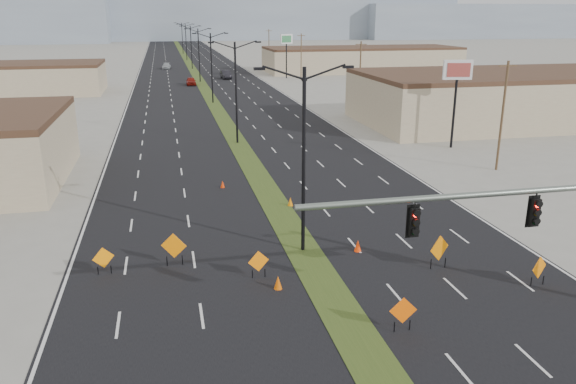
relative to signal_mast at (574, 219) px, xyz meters
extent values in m
plane|color=gray|center=(-8.56, -2.00, -4.79)|extent=(600.00, 600.00, 0.00)
cube|color=black|center=(-8.56, 98.00, -4.79)|extent=(25.00, 400.00, 0.02)
cube|color=#2F4619|center=(-8.56, 98.00, -4.79)|extent=(2.00, 400.00, 0.04)
cube|color=tan|center=(-40.56, 83.00, -2.54)|extent=(30.00, 14.00, 4.50)
cube|color=tan|center=(25.44, 43.00, -2.04)|extent=(36.00, 18.00, 5.50)
cube|color=tan|center=(29.44, 108.00, -2.29)|extent=(44.00, 16.00, 5.00)
cube|color=gray|center=(31.44, 298.00, 9.21)|extent=(220.00, 50.00, 28.00)
cube|color=gray|center=(171.44, 288.00, 4.21)|extent=(160.00, 50.00, 18.00)
cube|color=gray|center=(-38.56, 318.00, 11.21)|extent=(140.00, 50.00, 32.00)
cylinder|color=slate|center=(-3.36, 0.00, 1.31)|extent=(16.00, 0.24, 0.24)
cube|color=black|center=(-6.86, 0.00, 0.43)|extent=(0.50, 0.28, 1.30)
sphere|color=#FF0C05|center=(-6.86, -0.16, 0.78)|extent=(0.22, 0.22, 0.22)
cube|color=black|center=(-1.86, 0.00, 0.43)|extent=(0.50, 0.28, 1.30)
sphere|color=#FF0C05|center=(-1.86, -0.16, 0.78)|extent=(0.22, 0.22, 0.22)
cylinder|color=black|center=(-8.56, 10.00, 0.21)|extent=(0.20, 0.20, 10.00)
cube|color=black|center=(-10.86, 10.00, 5.16)|extent=(0.55, 0.24, 0.14)
cube|color=black|center=(-6.26, 10.00, 5.16)|extent=(0.55, 0.24, 0.14)
cylinder|color=black|center=(-8.56, 38.00, 0.21)|extent=(0.20, 0.20, 10.00)
cube|color=black|center=(-10.86, 38.00, 5.16)|extent=(0.55, 0.24, 0.14)
cube|color=black|center=(-6.26, 38.00, 5.16)|extent=(0.55, 0.24, 0.14)
cylinder|color=black|center=(-8.56, 66.00, 0.21)|extent=(0.20, 0.20, 10.00)
cube|color=black|center=(-10.86, 66.00, 5.16)|extent=(0.55, 0.24, 0.14)
cube|color=black|center=(-6.26, 66.00, 5.16)|extent=(0.55, 0.24, 0.14)
cylinder|color=black|center=(-8.56, 94.00, 0.21)|extent=(0.20, 0.20, 10.00)
cube|color=black|center=(-10.86, 94.00, 5.16)|extent=(0.55, 0.24, 0.14)
cube|color=black|center=(-6.26, 94.00, 5.16)|extent=(0.55, 0.24, 0.14)
cylinder|color=black|center=(-8.56, 122.00, 0.21)|extent=(0.20, 0.20, 10.00)
cube|color=black|center=(-10.86, 122.00, 5.16)|extent=(0.55, 0.24, 0.14)
cube|color=black|center=(-6.26, 122.00, 5.16)|extent=(0.55, 0.24, 0.14)
cylinder|color=black|center=(-8.56, 150.00, 0.21)|extent=(0.20, 0.20, 10.00)
cube|color=black|center=(-10.86, 150.00, 5.16)|extent=(0.55, 0.24, 0.14)
cube|color=black|center=(-6.26, 150.00, 5.16)|extent=(0.55, 0.24, 0.14)
cylinder|color=black|center=(-8.56, 178.00, 0.21)|extent=(0.20, 0.20, 10.00)
cube|color=black|center=(-10.86, 178.00, 5.16)|extent=(0.55, 0.24, 0.14)
cube|color=black|center=(-6.26, 178.00, 5.16)|extent=(0.55, 0.24, 0.14)
cylinder|color=#4C3823|center=(11.44, 23.00, -0.29)|extent=(0.20, 0.20, 9.00)
cube|color=#4C3823|center=(11.44, 23.00, 3.81)|extent=(1.60, 0.10, 0.10)
cylinder|color=#4C3823|center=(11.44, 58.00, -0.29)|extent=(0.20, 0.20, 9.00)
cube|color=#4C3823|center=(11.44, 58.00, 3.81)|extent=(1.60, 0.10, 0.10)
cylinder|color=#4C3823|center=(11.44, 93.00, -0.29)|extent=(0.20, 0.20, 9.00)
cube|color=#4C3823|center=(11.44, 93.00, 3.81)|extent=(1.60, 0.10, 0.10)
cylinder|color=#4C3823|center=(11.44, 128.00, -0.29)|extent=(0.20, 0.20, 9.00)
cube|color=#4C3823|center=(11.44, 128.00, 3.81)|extent=(1.60, 0.10, 0.10)
imported|color=maroon|center=(-10.56, 88.85, -4.07)|extent=(1.73, 4.25, 1.44)
imported|color=black|center=(-3.02, 98.55, -3.98)|extent=(2.04, 5.05, 1.63)
imported|color=#A4AAAD|center=(-14.65, 123.21, -4.13)|extent=(2.18, 4.71, 1.33)
cube|color=orange|center=(-19.03, 9.21, -3.88)|extent=(1.03, 0.43, 1.09)
cylinder|color=black|center=(-19.35, 9.21, -4.56)|extent=(0.05, 0.05, 0.45)
cylinder|color=black|center=(-18.72, 9.21, -4.56)|extent=(0.05, 0.05, 0.45)
cube|color=orange|center=(-15.55, 9.48, -3.67)|extent=(1.30, 0.47, 1.35)
cylinder|color=black|center=(-15.95, 9.48, -4.51)|extent=(0.05, 0.05, 0.56)
cylinder|color=black|center=(-15.16, 9.48, -4.51)|extent=(0.05, 0.05, 0.56)
cube|color=orange|center=(-11.52, 7.16, -3.89)|extent=(1.07, 0.26, 1.08)
cylinder|color=black|center=(-11.83, 7.16, -4.57)|extent=(0.05, 0.05, 0.45)
cylinder|color=black|center=(-11.20, 7.16, -4.57)|extent=(0.05, 0.05, 0.45)
cube|color=#F95A05|center=(-6.56, 1.00, -3.82)|extent=(1.17, 0.13, 1.17)
cylinder|color=black|center=(-6.90, 1.00, -4.55)|extent=(0.05, 0.05, 0.49)
cylinder|color=black|center=(-6.22, 1.00, -4.55)|extent=(0.05, 0.05, 0.49)
cube|color=orange|center=(1.49, 3.47, -3.85)|extent=(1.05, 0.50, 1.13)
cylinder|color=black|center=(1.16, 3.47, -4.56)|extent=(0.05, 0.05, 0.47)
cylinder|color=black|center=(1.82, 3.47, -4.56)|extent=(0.05, 0.05, 0.47)
cube|color=orange|center=(-2.31, 6.24, -3.66)|extent=(1.26, 0.59, 1.37)
cylinder|color=black|center=(-2.71, 6.24, -4.51)|extent=(0.05, 0.05, 0.57)
cylinder|color=black|center=(-1.92, 6.24, -4.51)|extent=(0.05, 0.05, 0.57)
cone|color=#D65604|center=(-10.81, 5.78, -4.45)|extent=(0.46, 0.46, 0.67)
cone|color=#FB3705|center=(-5.64, 9.20, -4.45)|extent=(0.54, 0.54, 0.67)
cone|color=orange|center=(-7.60, 17.50, -4.47)|extent=(0.41, 0.41, 0.63)
cone|color=red|center=(-11.67, 22.77, -4.51)|extent=(0.37, 0.37, 0.57)
cylinder|color=black|center=(11.77, 31.50, -1.31)|extent=(0.24, 0.24, 6.97)
cube|color=white|center=(11.77, 31.50, 2.73)|extent=(2.76, 0.93, 1.83)
cube|color=#A33C36|center=(11.77, 31.30, 2.73)|extent=(2.16, 0.52, 1.28)
cylinder|color=black|center=(9.28, 96.85, -1.17)|extent=(0.24, 0.24, 7.24)
cube|color=white|center=(9.28, 96.85, 3.03)|extent=(2.76, 1.48, 1.91)
cube|color=#327D49|center=(9.28, 96.65, 3.03)|extent=(2.11, 0.97, 1.33)
camera|label=1|loc=(-15.51, -17.88, 7.70)|focal=35.00mm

